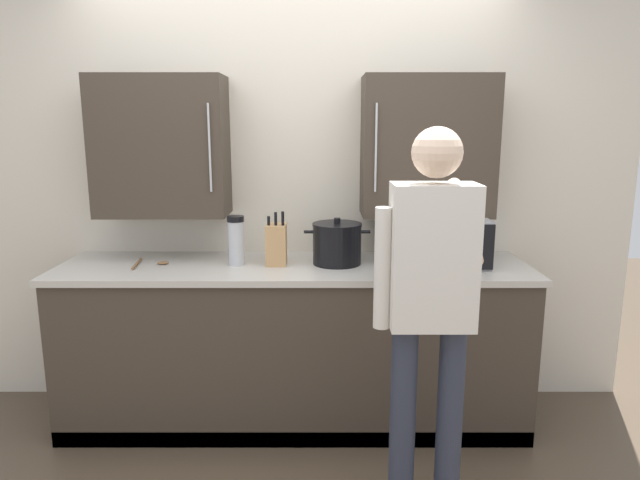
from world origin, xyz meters
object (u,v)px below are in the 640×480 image
Objects in this scene: knife_block at (275,244)px; stock_pot at (336,243)px; thermos_flask at (235,240)px; microwave_oven at (431,240)px; wooden_spoon at (149,263)px; person_figure at (430,295)px.

knife_block is 0.34m from stock_pot.
thermos_flask is (-0.56, -0.02, 0.02)m from stock_pot.
thermos_flask is (-0.22, -0.01, 0.02)m from knife_block.
wooden_spoon is (-1.57, -0.04, -0.12)m from microwave_oven.
person_figure is at bearing -30.64° from wooden_spoon.
person_figure is (1.40, -0.83, 0.07)m from wooden_spoon.
microwave_oven reaches higher than wooden_spoon.
stock_pot reaches higher than wooden_spoon.
knife_block is 0.22m from thermos_flask.
thermos_flask is at bearing -176.26° from knife_block.
knife_block is 0.71m from wooden_spoon.
microwave_oven is 0.53m from stock_pot.
knife_block is 0.82× the size of stock_pot.
wooden_spoon is at bearing -179.73° from thermos_flask.
knife_block is at bearing 129.48° from person_figure.
microwave_oven is 2.01× the size of stock_pot.
stock_pot is (1.04, 0.03, 0.11)m from wooden_spoon.
thermos_flask reaches higher than microwave_oven.
person_figure is (-0.17, -0.86, -0.05)m from microwave_oven.
knife_block reaches higher than thermos_flask.
wooden_spoon is 0.13× the size of person_figure.
wooden_spoon is (-0.70, -0.02, -0.10)m from knife_block.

